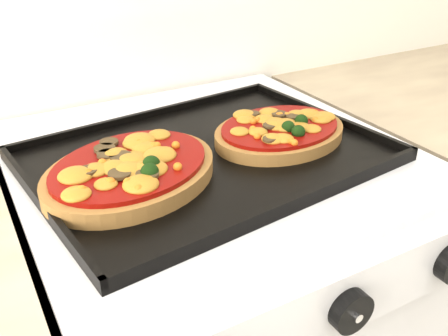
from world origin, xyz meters
TOP-DOWN VIEW (x-y plane):
  - control_panel at (-0.02, 1.39)m, footprint 0.60×0.02m
  - knob_center at (-0.02, 1.37)m, footprint 0.05×0.02m
  - baking_tray at (-0.04, 1.67)m, footprint 0.54×0.43m
  - pizza_left at (-0.17, 1.65)m, footprint 0.31×0.28m
  - pizza_right at (0.09, 1.67)m, footprint 0.24×0.20m

SIDE VIEW (x-z plane):
  - control_panel at x=-0.02m, z-range 0.81..0.90m
  - knob_center at x=-0.02m, z-range 0.83..0.88m
  - baking_tray at x=-0.04m, z-range 0.91..0.93m
  - pizza_right at x=0.09m, z-range 0.92..0.95m
  - pizza_left at x=-0.17m, z-range 0.92..0.96m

